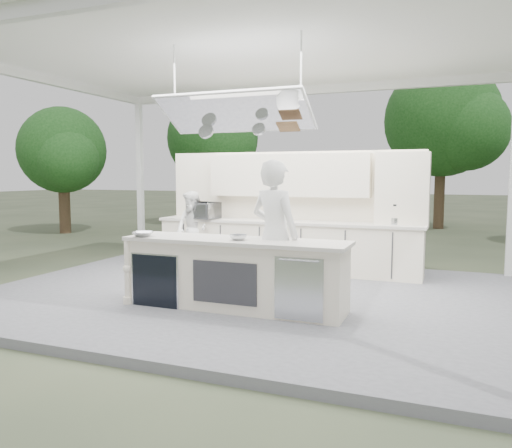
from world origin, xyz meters
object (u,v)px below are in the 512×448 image
at_px(demo_island, 234,274).
at_px(sous_chef, 192,229).
at_px(back_counter, 285,245).
at_px(head_chef, 275,235).

xyz_separation_m(demo_island, sous_chef, (-1.97, 2.46, 0.27)).
bearing_deg(back_counter, sous_chef, -168.98).
bearing_deg(back_counter, head_chef, -75.09).
bearing_deg(sous_chef, head_chef, -23.10).
relative_size(demo_island, back_counter, 0.61).
bearing_deg(demo_island, sous_chef, 128.74).
bearing_deg(head_chef, back_counter, -56.55).
distance_m(back_counter, head_chef, 2.74).
xyz_separation_m(back_counter, head_chef, (0.69, -2.60, 0.53)).
bearing_deg(sous_chef, back_counter, 30.01).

